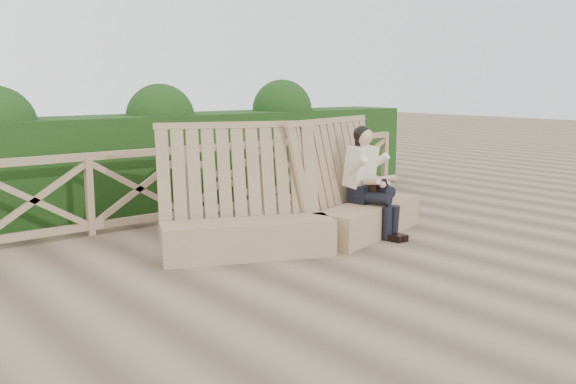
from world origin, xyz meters
TOP-DOWN VIEW (x-y plane):
  - ground at (0.00, 0.00)m, footprint 60.00×60.00m
  - bench at (1.22, 1.31)m, footprint 3.92×1.48m
  - woman at (2.18, 1.21)m, footprint 0.46×0.93m
  - guardrail at (0.00, 3.50)m, footprint 10.10×0.09m
  - hedge at (0.00, 4.70)m, footprint 12.00×1.20m

SIDE VIEW (x-z plane):
  - ground at x=0.00m, z-range 0.00..0.00m
  - bench at x=1.22m, z-range -0.39..1.17m
  - guardrail at x=0.00m, z-range 0.00..1.10m
  - hedge at x=0.00m, z-range 0.00..1.50m
  - woman at x=2.18m, z-range 0.04..1.49m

